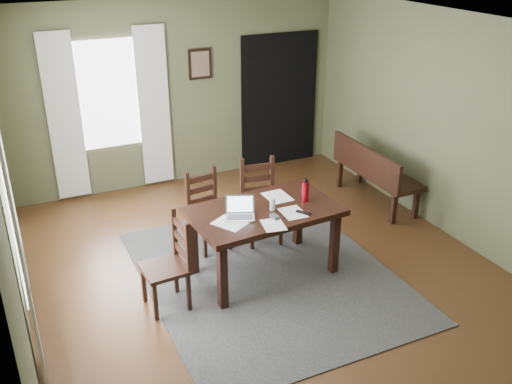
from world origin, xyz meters
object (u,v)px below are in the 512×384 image
dining_table (264,217)px  laptop (240,211)px  water_bottle (305,191)px  chair_back_left (208,212)px  chair_back_right (261,202)px  chair_end (169,264)px  bench (373,169)px

dining_table → laptop: 0.34m
dining_table → water_bottle: bearing=-5.5°
chair_back_left → laptop: (0.06, -0.85, 0.38)m
dining_table → chair_back_right: (0.30, 0.72, -0.20)m
chair_back_right → water_bottle: bearing=-67.6°
chair_back_left → chair_back_right: 0.66m
dining_table → water_bottle: water_bottle is taller
water_bottle → chair_back_right: bearing=104.3°
chair_back_left → chair_back_right: (0.66, -0.09, 0.03)m
dining_table → chair_back_right: chair_back_right is taller
dining_table → chair_end: chair_end is taller
laptop → water_bottle: water_bottle is taller
dining_table → chair_end: size_ratio=1.66×
chair_back_left → water_bottle: water_bottle is taller
chair_back_right → laptop: bearing=-120.1°
chair_back_right → bench: bearing=16.6°
dining_table → chair_back_left: size_ratio=1.71×
chair_end → bench: (3.28, 1.15, 0.02)m
dining_table → water_bottle: size_ratio=6.27×
chair_end → laptop: size_ratio=2.64×
chair_back_right → chair_back_left: bearing=-179.4°
chair_back_right → bench: size_ratio=0.68×
water_bottle → laptop: bearing=-177.8°
water_bottle → bench: bearing=31.4°
bench → laptop: (-2.45, -1.05, 0.35)m
chair_back_left → bench: chair_back_left is taller
chair_end → chair_back_left: size_ratio=1.03×
chair_back_left → water_bottle: 1.26m
bench → laptop: laptop is taller
chair_end → chair_back_right: 1.67m
dining_table → chair_back_left: 0.91m
dining_table → bench: 2.39m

